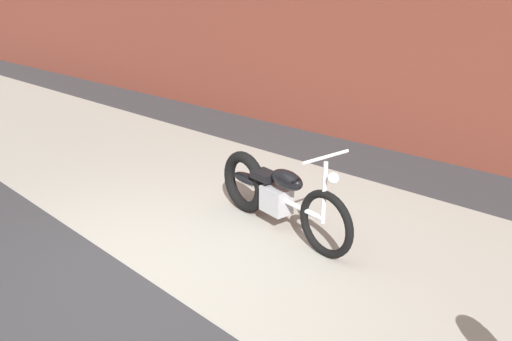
# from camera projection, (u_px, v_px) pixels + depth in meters

# --- Properties ---
(ground_plane) EXTENTS (80.00, 80.00, 0.00)m
(ground_plane) POSITION_uv_depth(u_px,v_px,m) (141.00, 275.00, 4.28)
(ground_plane) COLOR #2D2D30
(sidewalk_slab) EXTENTS (36.00, 3.50, 0.01)m
(sidewalk_slab) POSITION_uv_depth(u_px,v_px,m) (269.00, 214.00, 5.48)
(sidewalk_slab) COLOR gray
(sidewalk_slab) RESTS_ON ground
(motorcycle_black) EXTENTS (2.00, 0.65, 1.03)m
(motorcycle_black) POSITION_uv_depth(u_px,v_px,m) (272.00, 192.00, 5.07)
(motorcycle_black) COLOR black
(motorcycle_black) RESTS_ON ground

